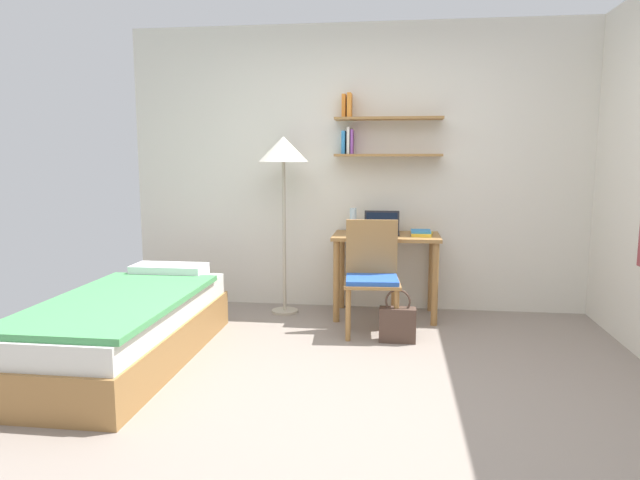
% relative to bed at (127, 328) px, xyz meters
% --- Properties ---
extents(ground_plane, '(5.28, 5.28, 0.00)m').
position_rel_bed_xyz_m(ground_plane, '(1.55, -0.32, -0.24)').
color(ground_plane, gray).
extents(wall_back, '(4.40, 0.27, 2.60)m').
position_rel_bed_xyz_m(wall_back, '(1.55, 1.70, 1.07)').
color(wall_back, silver).
rests_on(wall_back, ground_plane).
extents(bed, '(0.85, 1.98, 0.54)m').
position_rel_bed_xyz_m(bed, '(0.00, 0.00, 0.00)').
color(bed, '#9E703D').
rests_on(bed, ground_plane).
extents(desk, '(0.93, 0.56, 0.74)m').
position_rel_bed_xyz_m(desk, '(1.75, 1.38, 0.35)').
color(desk, '#9E703D').
rests_on(desk, ground_plane).
extents(desk_chair, '(0.47, 0.43, 0.91)m').
position_rel_bed_xyz_m(desk_chair, '(1.64, 0.88, 0.25)').
color(desk_chair, '#9E703D').
rests_on(desk_chair, ground_plane).
extents(standing_lamp, '(0.44, 0.44, 1.59)m').
position_rel_bed_xyz_m(standing_lamp, '(0.84, 1.37, 1.17)').
color(standing_lamp, '#B2A893').
rests_on(standing_lamp, ground_plane).
extents(laptop, '(0.31, 0.21, 0.20)m').
position_rel_bed_xyz_m(laptop, '(1.70, 1.42, 0.55)').
color(laptop, black).
rests_on(laptop, desk).
extents(water_bottle, '(0.06, 0.06, 0.23)m').
position_rel_bed_xyz_m(water_bottle, '(1.45, 1.40, 0.61)').
color(water_bottle, silver).
rests_on(water_bottle, desk).
extents(book_stack, '(0.19, 0.23, 0.05)m').
position_rel_bed_xyz_m(book_stack, '(2.05, 1.34, 0.52)').
color(book_stack, gold).
rests_on(book_stack, desk).
extents(handbag, '(0.28, 0.12, 0.41)m').
position_rel_bed_xyz_m(handbag, '(1.85, 0.67, -0.09)').
color(handbag, '#4C382D').
rests_on(handbag, ground_plane).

